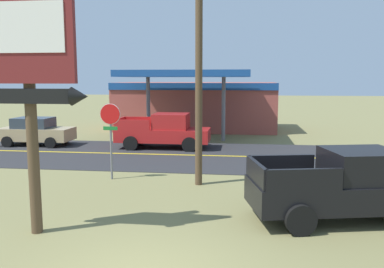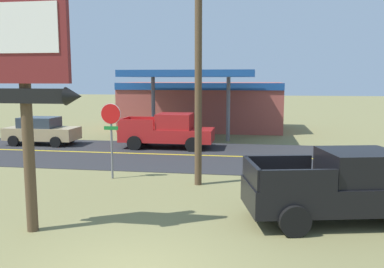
# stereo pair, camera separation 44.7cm
# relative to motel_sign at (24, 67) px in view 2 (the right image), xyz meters

# --- Properties ---
(road_asphalt) EXTENTS (140.00, 8.00, 0.02)m
(road_asphalt) POSITION_rel_motel_sign_xyz_m (3.18, 10.95, -4.15)
(road_asphalt) COLOR #2B2B2D
(road_asphalt) RESTS_ON ground
(road_centre_line) EXTENTS (126.00, 0.20, 0.01)m
(road_centre_line) POSITION_rel_motel_sign_xyz_m (3.18, 10.95, -4.13)
(road_centre_line) COLOR gold
(road_centre_line) RESTS_ON road_asphalt
(motel_sign) EXTENTS (2.82, 0.54, 6.17)m
(motel_sign) POSITION_rel_motel_sign_xyz_m (0.00, 0.00, 0.00)
(motel_sign) COLOR brown
(motel_sign) RESTS_ON ground
(stop_sign) EXTENTS (0.80, 0.08, 2.95)m
(stop_sign) POSITION_rel_motel_sign_xyz_m (0.05, 5.71, -2.13)
(stop_sign) COLOR slate
(stop_sign) RESTS_ON ground
(utility_pole) EXTENTS (1.86, 0.26, 8.41)m
(utility_pole) POSITION_rel_motel_sign_xyz_m (3.50, 5.34, 0.34)
(utility_pole) COLOR brown
(utility_pole) RESTS_ON ground
(gas_station) EXTENTS (12.00, 11.50, 4.40)m
(gas_station) POSITION_rel_motel_sign_xyz_m (1.46, 21.74, -2.21)
(gas_station) COLOR #A84C42
(gas_station) RESTS_ON ground
(pickup_black_parked_on_lawn) EXTENTS (5.50, 3.06, 1.96)m
(pickup_black_parked_on_lawn) POSITION_rel_motel_sign_xyz_m (7.98, 2.10, -3.19)
(pickup_black_parked_on_lawn) COLOR black
(pickup_black_parked_on_lawn) RESTS_ON ground
(pickup_red_on_road) EXTENTS (5.20, 2.24, 1.96)m
(pickup_red_on_road) POSITION_rel_motel_sign_xyz_m (0.72, 12.95, -3.19)
(pickup_red_on_road) COLOR red
(pickup_red_on_road) RESTS_ON ground
(car_tan_near_lane) EXTENTS (4.20, 2.00, 1.64)m
(car_tan_near_lane) POSITION_rel_motel_sign_xyz_m (-6.96, 12.95, -3.33)
(car_tan_near_lane) COLOR tan
(car_tan_near_lane) RESTS_ON ground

